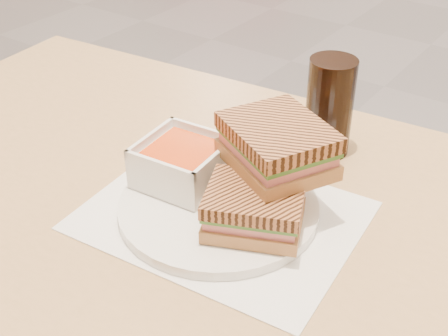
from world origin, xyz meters
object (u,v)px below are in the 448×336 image
Objects in this scene: plate at (218,207)px; panini_lower at (254,208)px; soup_bowl at (183,164)px; cola_glass at (329,107)px; main_table at (206,262)px.

plate is 0.07m from panini_lower.
panini_lower is at bearing -11.59° from soup_bowl.
panini_lower is at bearing -84.46° from cola_glass.
cola_glass is at bearing 61.82° from soup_bowl.
cola_glass is at bearing 95.54° from panini_lower.
plate is (0.03, -0.01, 0.12)m from main_table.
panini_lower is (0.06, -0.01, 0.03)m from plate.
plate is 2.24× the size of soup_bowl.
main_table is 8.44× the size of cola_glass.
plate is 0.24m from cola_glass.
cola_glass is (0.04, 0.22, 0.07)m from plate.
cola_glass reaches higher than soup_bowl.
main_table is 8.62× the size of panini_lower.
cola_glass reaches higher than panini_lower.
soup_bowl is 0.24m from cola_glass.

